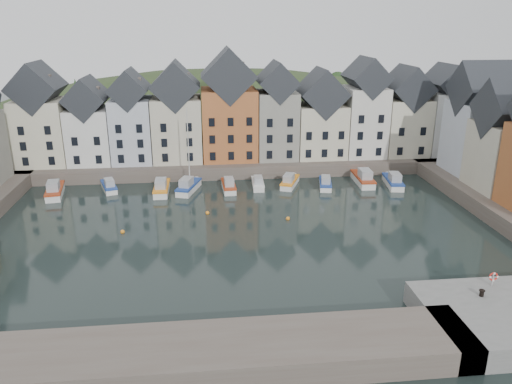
{
  "coord_description": "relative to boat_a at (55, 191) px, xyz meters",
  "views": [
    {
      "loc": [
        -4.14,
        -52.07,
        23.69
      ],
      "look_at": [
        2.08,
        6.0,
        3.47
      ],
      "focal_mm": 35.0,
      "sensor_mm": 36.0,
      "label": 1
    }
  ],
  "objects": [
    {
      "name": "hillside",
      "position": [
        25.42,
        38.64,
        -18.73
      ],
      "size": [
        153.6,
        70.4,
        64.0
      ],
      "color": "#27371B",
      "rests_on": "ground"
    },
    {
      "name": "far_quay",
      "position": [
        25.41,
        12.64,
        0.23
      ],
      "size": [
        90.0,
        16.0,
        2.0
      ],
      "primitive_type": "cube",
      "color": "#51463E",
      "rests_on": "ground"
    },
    {
      "name": "boat_i",
      "position": [
        45.2,
        0.7,
        0.03
      ],
      "size": [
        2.49,
        7.12,
        2.7
      ],
      "rotation": [
        0.0,
        0.0,
        -0.04
      ],
      "color": "silver",
      "rests_on": "ground"
    },
    {
      "name": "boat_d",
      "position": [
        18.79,
        -0.1,
        0.02
      ],
      "size": [
        3.82,
        6.72,
        12.27
      ],
      "rotation": [
        0.0,
        0.0,
        -0.3
      ],
      "color": "silver",
      "rests_on": "ground"
    },
    {
      "name": "mooring_buoys",
      "position": [
        21.41,
        -12.03,
        -0.62
      ],
      "size": [
        20.5,
        5.5,
        0.5
      ],
      "color": "orange",
      "rests_on": "ground"
    },
    {
      "name": "far_terrace",
      "position": [
        28.62,
        10.64,
        8.1
      ],
      "size": [
        72.37,
        8.16,
        17.78
      ],
      "color": "beige",
      "rests_on": "far_quay"
    },
    {
      "name": "boat_b",
      "position": [
        7.24,
        1.63,
        -0.15
      ],
      "size": [
        3.28,
        5.68,
        2.08
      ],
      "rotation": [
        0.0,
        0.0,
        0.32
      ],
      "color": "silver",
      "rests_on": "ground"
    },
    {
      "name": "boat_c",
      "position": [
        14.98,
        -0.34,
        -0.02
      ],
      "size": [
        2.07,
        6.55,
        2.51
      ],
      "rotation": [
        0.0,
        0.0,
        -0.01
      ],
      "color": "silver",
      "rests_on": "ground"
    },
    {
      "name": "ground",
      "position": [
        25.41,
        -17.36,
        -0.77
      ],
      "size": [
        260.0,
        260.0,
        0.0
      ],
      "primitive_type": "plane",
      "color": "black",
      "rests_on": "ground"
    },
    {
      "name": "boat_h",
      "position": [
        39.07,
        -0.4,
        -0.14
      ],
      "size": [
        2.77,
        5.72,
        2.11
      ],
      "rotation": [
        0.0,
        0.0,
        -0.2
      ],
      "color": "silver",
      "rests_on": "ground"
    },
    {
      "name": "boat_a",
      "position": [
        0.0,
        0.0,
        0.0
      ],
      "size": [
        3.14,
        7.0,
        2.59
      ],
      "rotation": [
        0.0,
        0.0,
        0.16
      ],
      "color": "silver",
      "rests_on": "ground"
    },
    {
      "name": "mooring_bollard",
      "position": [
        43.73,
        -35.39,
        1.54
      ],
      "size": [
        0.48,
        0.48,
        0.56
      ],
      "color": "black",
      "rests_on": "near_quay"
    },
    {
      "name": "right_terrace",
      "position": [
        61.41,
        -9.29,
        8.14
      ],
      "size": [
        8.3,
        24.25,
        16.36
      ],
      "color": "#B1B8C4",
      "rests_on": "right_quay"
    },
    {
      "name": "near_wall",
      "position": [
        15.41,
        -39.36,
        0.23
      ],
      "size": [
        50.0,
        6.0,
        2.0
      ],
      "primitive_type": "cube",
      "color": "#51463E",
      "rests_on": "ground"
    },
    {
      "name": "boat_f",
      "position": [
        29.07,
        0.69,
        -0.16
      ],
      "size": [
        1.91,
        5.43,
        2.06
      ],
      "rotation": [
        0.0,
        0.0,
        -0.05
      ],
      "color": "silver",
      "rests_on": "ground"
    },
    {
      "name": "boat_j",
      "position": [
        49.34,
        -0.9,
        -0.04
      ],
      "size": [
        2.81,
        6.62,
        2.46
      ],
      "rotation": [
        0.0,
        0.0,
        -0.13
      ],
      "color": "silver",
      "rests_on": "ground"
    },
    {
      "name": "boat_e",
      "position": [
        24.67,
        -0.1,
        -0.11
      ],
      "size": [
        2.02,
        5.86,
        2.22
      ],
      "rotation": [
        0.0,
        0.0,
        0.04
      ],
      "color": "silver",
      "rests_on": "ground"
    },
    {
      "name": "boat_g",
      "position": [
        33.87,
        0.77,
        -0.1
      ],
      "size": [
        3.89,
        6.12,
        2.25
      ],
      "rotation": [
        0.0,
        0.0,
        -0.38
      ],
      "color": "silver",
      "rests_on": "ground"
    },
    {
      "name": "life_ring_post",
      "position": [
        45.52,
        -33.9,
        2.09
      ],
      "size": [
        0.8,
        0.17,
        1.3
      ],
      "color": "gray",
      "rests_on": "near_quay"
    }
  ]
}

